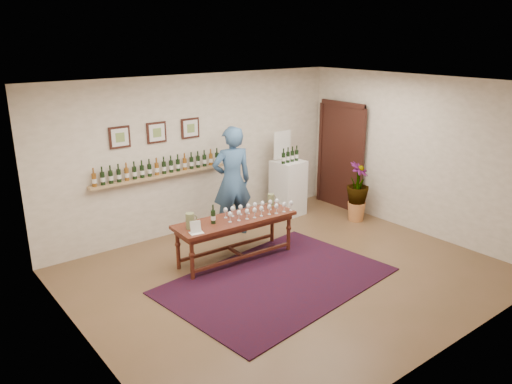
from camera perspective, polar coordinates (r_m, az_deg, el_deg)
ground at (r=7.61m, az=3.76°, el=-9.37°), size 6.00×6.00×0.00m
room_shell at (r=9.86m, az=5.91°, el=3.87°), size 6.00×6.00×6.00m
rug at (r=7.41m, az=2.44°, el=-10.06°), size 3.43×2.50×0.02m
tasting_table at (r=7.84m, az=-2.38°, el=-3.74°), size 2.00×0.72×0.70m
table_glasses at (r=7.92m, az=-0.14°, el=-2.02°), size 1.29×0.50×0.17m
table_bottles at (r=7.60m, az=-5.03°, el=-2.53°), size 0.28×0.19×0.28m
pitcher_left at (r=7.42m, az=-7.55°, el=-3.29°), size 0.17×0.17×0.24m
pitcher_right at (r=8.34m, az=1.71°, el=-0.89°), size 0.15×0.15×0.20m
menu_card at (r=7.27m, az=-6.93°, el=-3.98°), size 0.22×0.17×0.18m
display_pedestal at (r=9.88m, az=3.68°, el=0.50°), size 0.58×0.58×1.09m
pedestal_bottles at (r=9.62m, az=3.92°, el=4.25°), size 0.29×0.09×0.28m
info_sign at (r=9.76m, az=3.01°, el=5.42°), size 0.44×0.05×0.60m
potted_plant at (r=9.69m, az=11.52°, el=0.02°), size 0.69×0.69×0.99m
person at (r=8.76m, az=-2.76°, el=1.23°), size 0.81×0.64×1.96m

